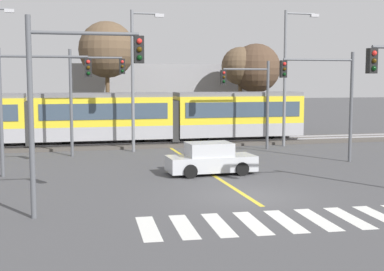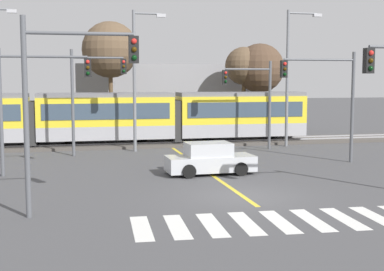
{
  "view_description": "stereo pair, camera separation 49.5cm",
  "coord_description": "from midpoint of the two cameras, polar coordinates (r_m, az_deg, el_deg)",
  "views": [
    {
      "loc": [
        -6.82,
        -19.23,
        4.52
      ],
      "look_at": [
        -0.34,
        7.65,
        1.6
      ],
      "focal_mm": 50.0,
      "sensor_mm": 36.0,
      "label": 1
    },
    {
      "loc": [
        -6.34,
        -19.34,
        4.52
      ],
      "look_at": [
        -0.34,
        7.65,
        1.6
      ],
      "focal_mm": 50.0,
      "sensor_mm": 36.0,
      "label": 2
    }
  ],
  "objects": [
    {
      "name": "ground_plane",
      "position": [
        20.87,
        6.19,
        -6.52
      ],
      "size": [
        200.0,
        200.0,
        0.0
      ],
      "primitive_type": "plane",
      "color": "#474749"
    },
    {
      "name": "track_bed",
      "position": [
        37.14,
        -2.24,
        -0.82
      ],
      "size": [
        120.0,
        4.0,
        0.18
      ],
      "primitive_type": "cube",
      "color": "#4C4742",
      "rests_on": "ground"
    },
    {
      "name": "rail_near",
      "position": [
        36.42,
        -2.04,
        -0.74
      ],
      "size": [
        120.0,
        0.08,
        0.1
      ],
      "primitive_type": "cube",
      "color": "#939399",
      "rests_on": "track_bed"
    },
    {
      "name": "rail_far",
      "position": [
        37.83,
        -2.44,
        -0.49
      ],
      "size": [
        120.0,
        0.08,
        0.1
      ],
      "primitive_type": "cube",
      "color": "#939399",
      "rests_on": "track_bed"
    },
    {
      "name": "light_rail_tram",
      "position": [
        36.44,
        -8.79,
        2.07
      ],
      "size": [
        28.0,
        2.64,
        3.43
      ],
      "color": "#9E9EA3",
      "rests_on": "track_bed"
    },
    {
      "name": "crosswalk_stripe_0",
      "position": [
        16.56,
        -4.55,
        -9.82
      ],
      "size": [
        0.69,
        2.82,
        0.01
      ],
      "primitive_type": "cube",
      "rotation": [
        0.0,
        0.0,
        -0.05
      ],
      "color": "silver",
      "rests_on": "ground"
    },
    {
      "name": "crosswalk_stripe_1",
      "position": [
        16.69,
        -0.73,
        -9.67
      ],
      "size": [
        0.69,
        2.82,
        0.01
      ],
      "primitive_type": "cube",
      "rotation": [
        0.0,
        0.0,
        -0.05
      ],
      "color": "silver",
      "rests_on": "ground"
    },
    {
      "name": "crosswalk_stripe_2",
      "position": [
        16.9,
        3.0,
        -9.49
      ],
      "size": [
        0.69,
        2.82,
        0.01
      ],
      "primitive_type": "cube",
      "rotation": [
        0.0,
        0.0,
        -0.05
      ],
      "color": "silver",
      "rests_on": "ground"
    },
    {
      "name": "crosswalk_stripe_3",
      "position": [
        17.17,
        6.63,
        -9.27
      ],
      "size": [
        0.69,
        2.82,
        0.01
      ],
      "primitive_type": "cube",
      "rotation": [
        0.0,
        0.0,
        -0.05
      ],
      "color": "silver",
      "rests_on": "ground"
    },
    {
      "name": "crosswalk_stripe_4",
      "position": [
        17.5,
        10.13,
        -9.02
      ],
      "size": [
        0.69,
        2.82,
        0.01
      ],
      "primitive_type": "cube",
      "rotation": [
        0.0,
        0.0,
        -0.05
      ],
      "color": "silver",
      "rests_on": "ground"
    },
    {
      "name": "crosswalk_stripe_5",
      "position": [
        17.9,
        13.48,
        -8.76
      ],
      "size": [
        0.69,
        2.82,
        0.01
      ],
      "primitive_type": "cube",
      "rotation": [
        0.0,
        0.0,
        -0.05
      ],
      "color": "silver",
      "rests_on": "ground"
    },
    {
      "name": "crosswalk_stripe_6",
      "position": [
        18.36,
        16.67,
        -8.47
      ],
      "size": [
        0.69,
        2.82,
        0.01
      ],
      "primitive_type": "cube",
      "rotation": [
        0.0,
        0.0,
        -0.05
      ],
      "color": "silver",
      "rests_on": "ground"
    },
    {
      "name": "crosswalk_stripe_7",
      "position": [
        18.87,
        19.69,
        -8.18
      ],
      "size": [
        0.69,
        2.82,
        0.01
      ],
      "primitive_type": "cube",
      "rotation": [
        0.0,
        0.0,
        -0.05
      ],
      "color": "silver",
      "rests_on": "ground"
    },
    {
      "name": "lane_centre_line",
      "position": [
        27.13,
        1.68,
        -3.56
      ],
      "size": [
        0.2,
        16.7,
        0.01
      ],
      "primitive_type": "cube",
      "color": "gold",
      "rests_on": "ground"
    },
    {
      "name": "sedan_crossing",
      "position": [
        25.57,
        2.47,
        -2.57
      ],
      "size": [
        4.26,
        2.03,
        1.52
      ],
      "color": "#B7BABF",
      "rests_on": "ground"
    },
    {
      "name": "traffic_light_near_left",
      "position": [
        17.85,
        -12.79,
        5.03
      ],
      "size": [
        3.75,
        0.38,
        6.54
      ],
      "color": "#515459",
      "rests_on": "ground"
    },
    {
      "name": "traffic_light_far_left",
      "position": [
        32.05,
        -10.34,
        5.13
      ],
      "size": [
        3.25,
        0.38,
        6.26
      ],
      "color": "#515459",
      "rests_on": "ground"
    },
    {
      "name": "traffic_light_mid_left",
      "position": [
        26.0,
        -16.1,
        4.63
      ],
      "size": [
        4.25,
        0.38,
        5.94
      ],
      "color": "#515459",
      "rests_on": "ground"
    },
    {
      "name": "traffic_light_far_right",
      "position": [
        34.41,
        7.0,
        4.61
      ],
      "size": [
        3.25,
        0.38,
        5.68
      ],
      "color": "#515459",
      "rests_on": "ground"
    },
    {
      "name": "traffic_light_mid_right",
      "position": [
        29.58,
        14.8,
        4.8
      ],
      "size": [
        4.25,
        0.38,
        5.98
      ],
      "color": "#515459",
      "rests_on": "ground"
    },
    {
      "name": "street_lamp_centre",
      "position": [
        33.46,
        -5.44,
        6.71
      ],
      "size": [
        2.08,
        0.28,
        8.74
      ],
      "color": "slate",
      "rests_on": "ground"
    },
    {
      "name": "street_lamp_east",
      "position": [
        36.51,
        10.85,
        6.91
      ],
      "size": [
        2.43,
        0.28,
        9.06
      ],
      "color": "slate",
      "rests_on": "ground"
    },
    {
      "name": "bare_tree_west",
      "position": [
        40.93,
        -8.37,
        9.01
      ],
      "size": [
        4.22,
        4.22,
        8.83
      ],
      "color": "brown",
      "rests_on": "ground"
    },
    {
      "name": "bare_tree_east",
      "position": [
        44.11,
        5.89,
        7.33
      ],
      "size": [
        3.09,
        3.09,
        7.14
      ],
      "color": "brown",
      "rests_on": "ground"
    },
    {
      "name": "bare_tree_far_east",
      "position": [
        44.42,
        7.55,
        7.1
      ],
      "size": [
        4.02,
        4.02,
        7.43
      ],
      "color": "brown",
      "rests_on": "ground"
    },
    {
      "name": "building_backdrop_far",
      "position": [
        48.62,
        -1.95,
        4.12
      ],
      "size": [
        16.9,
        6.0,
        5.81
      ],
      "primitive_type": "cube",
      "color": "gray",
      "rests_on": "ground"
    }
  ]
}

